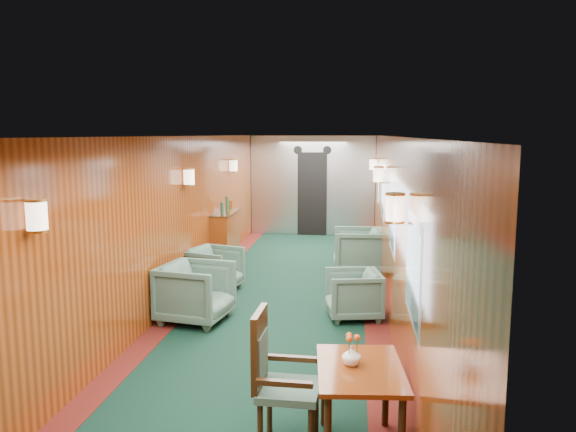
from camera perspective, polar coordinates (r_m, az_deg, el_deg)
The scene contains 12 objects.
room at distance 7.66m, azimuth -1.03°, elevation 2.38°, with size 12.00×12.10×2.40m.
bulkhead at distance 13.56m, azimuth 2.50°, elevation 3.06°, with size 2.98×0.17×2.39m.
windows_right at distance 7.87m, azimuth 10.03°, elevation 1.06°, with size 0.02×8.60×0.80m.
wall_sconces at distance 8.21m, azimuth -0.48°, elevation 3.87°, with size 2.97×7.97×0.25m.
dining_table at distance 4.46m, azimuth 7.31°, elevation -16.28°, with size 0.72×0.97×0.69m.
side_chair at distance 4.51m, azimuth -1.24°, elevation -15.72°, with size 0.50×0.53×1.09m.
credenza at distance 10.48m, azimuth -6.38°, elevation -2.26°, with size 0.35×1.12×1.28m.
flower_vase at distance 4.42m, azimuth 6.47°, elevation -13.89°, with size 0.15×0.15×0.15m, color white.
armchair_left_near at distance 7.46m, azimuth -9.35°, elevation -7.66°, with size 0.83×0.85×0.77m, color #1A3E35.
armchair_left_far at distance 8.84m, azimuth -7.54°, elevation -5.39°, with size 0.73×0.75×0.69m, color #1A3E35.
armchair_right_near at distance 7.56m, azimuth 6.65°, elevation -7.91°, with size 0.69×0.71×0.64m, color #1A3E35.
armchair_right_far at distance 9.99m, azimuth 7.14°, elevation -3.49°, with size 0.84×0.86×0.79m, color #1A3E35.
Camera 1 is at (1.08, -7.54, 2.43)m, focal length 35.00 mm.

